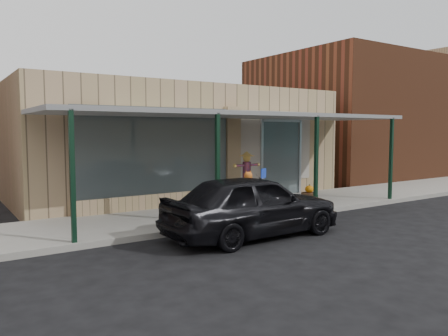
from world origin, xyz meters
TOP-DOWN VIEW (x-y plane):
  - ground at (0.00, 0.00)m, footprint 120.00×120.00m
  - sidewalk at (0.00, 3.60)m, footprint 40.00×3.20m
  - storefront at (-0.00, 8.16)m, footprint 12.00×6.25m
  - awning at (0.00, 3.56)m, footprint 12.00×3.00m
  - block_buildings_near at (2.01, 9.20)m, footprint 61.00×8.00m
  - barrel_scarecrow at (0.51, 3.98)m, footprint 1.01×0.90m
  - barrel_pumpkin at (2.38, 3.00)m, footprint 0.63×0.63m
  - handicap_sign at (-0.06, 2.40)m, footprint 0.26×0.12m
  - parked_sedan at (-1.60, 0.90)m, footprint 4.56×2.00m

SIDE VIEW (x-z plane):
  - ground at x=0.00m, z-range 0.00..0.00m
  - sidewalk at x=0.00m, z-range 0.00..0.15m
  - barrel_pumpkin at x=2.38m, z-range 0.06..0.71m
  - barrel_scarecrow at x=0.51m, z-range -0.13..1.62m
  - parked_sedan at x=-1.60m, z-range 0.00..1.54m
  - handicap_sign at x=-0.06m, z-range 0.34..1.67m
  - storefront at x=0.00m, z-range -0.01..4.19m
  - awning at x=0.00m, z-range 1.49..4.53m
  - block_buildings_near at x=2.01m, z-range -0.23..7.77m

